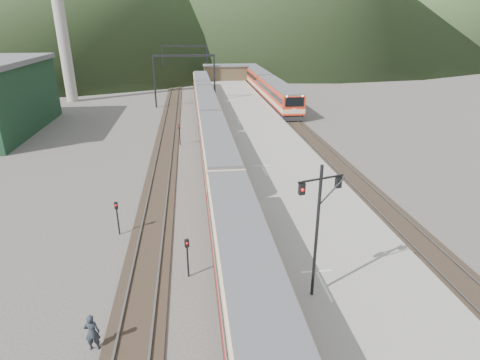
{
  "coord_description": "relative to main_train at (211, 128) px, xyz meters",
  "views": [
    {
      "loc": [
        -2.16,
        -9.32,
        12.83
      ],
      "look_at": [
        1.19,
        17.59,
        2.0
      ],
      "focal_mm": 30.0,
      "sensor_mm": 36.0,
      "label": 1
    }
  ],
  "objects": [
    {
      "name": "track_main",
      "position": [
        0.0,
        6.22,
        -1.79
      ],
      "size": [
        2.6,
        200.0,
        0.23
      ],
      "color": "black",
      "rests_on": "ground"
    },
    {
      "name": "second_train",
      "position": [
        11.5,
        29.17,
        0.23
      ],
      "size": [
        3.05,
        41.49,
        3.72
      ],
      "color": "red",
      "rests_on": "track_second"
    },
    {
      "name": "track_far",
      "position": [
        -5.0,
        6.22,
        -1.79
      ],
      "size": [
        2.6,
        200.0,
        0.23
      ],
      "color": "black",
      "rests_on": "ground"
    },
    {
      "name": "platform",
      "position": [
        5.6,
        4.22,
        -1.36
      ],
      "size": [
        8.0,
        100.0,
        1.0
      ],
      "primitive_type": "cube",
      "color": "gray",
      "rests_on": "ground"
    },
    {
      "name": "short_signal_a",
      "position": [
        -2.67,
        -24.78,
        -0.4
      ],
      "size": [
        0.26,
        0.22,
        2.27
      ],
      "color": "black",
      "rests_on": "ground"
    },
    {
      "name": "smokestack",
      "position": [
        -22.0,
        28.22,
        13.14
      ],
      "size": [
        1.8,
        1.8,
        30.0
      ],
      "primitive_type": "cylinder",
      "color": "#9E998E",
      "rests_on": "ground"
    },
    {
      "name": "main_train",
      "position": [
        0.0,
        0.0,
        0.0
      ],
      "size": [
        2.67,
        73.4,
        3.26
      ],
      "color": "beige",
      "rests_on": "track_main"
    },
    {
      "name": "worker",
      "position": [
        -6.62,
        -29.44,
        -1.0
      ],
      "size": [
        0.63,
        0.41,
        1.72
      ],
      "primitive_type": "imported",
      "rotation": [
        0.0,
        0.0,
        3.14
      ],
      "color": "#232933",
      "rests_on": "ground"
    },
    {
      "name": "gantry_far",
      "position": [
        -2.85,
        46.22,
        3.72
      ],
      "size": [
        9.55,
        0.25,
        8.0
      ],
      "color": "black",
      "rests_on": "ground"
    },
    {
      "name": "track_second",
      "position": [
        11.5,
        6.22,
        -1.79
      ],
      "size": [
        2.6,
        200.0,
        0.23
      ],
      "color": "black",
      "rests_on": "ground"
    },
    {
      "name": "short_signal_b",
      "position": [
        -3.46,
        0.02,
        -0.4
      ],
      "size": [
        0.24,
        0.19,
        2.27
      ],
      "color": "black",
      "rests_on": "ground"
    },
    {
      "name": "gantry_near",
      "position": [
        -2.85,
        21.22,
        3.72
      ],
      "size": [
        9.55,
        0.25,
        8.0
      ],
      "color": "black",
      "rests_on": "ground"
    },
    {
      "name": "station_shed",
      "position": [
        5.6,
        44.22,
        0.71
      ],
      "size": [
        9.4,
        4.4,
        3.1
      ],
      "color": "#4D412C",
      "rests_on": "platform"
    },
    {
      "name": "signal_mast",
      "position": [
        3.04,
        -28.32,
        3.05
      ],
      "size": [
        2.13,
        0.76,
        6.37
      ],
      "color": "black",
      "rests_on": "platform"
    },
    {
      "name": "short_signal_c",
      "position": [
        -7.07,
        -19.63,
        -0.4
      ],
      "size": [
        0.25,
        0.21,
        2.27
      ],
      "color": "black",
      "rests_on": "ground"
    }
  ]
}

